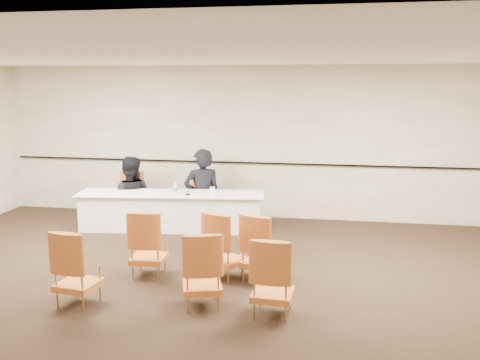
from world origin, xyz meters
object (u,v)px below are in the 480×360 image
aud_chair_front_mid (224,245)px  aud_chair_back_right (273,276)px  aud_chair_back_left (78,267)px  panel_table (171,211)px  microphone (188,188)px  water_bottle (175,187)px  panelist_second_chair (130,197)px  panelist_second (130,202)px  drinking_glass (170,191)px  aud_chair_front_left (148,243)px  panelist_main_chair (202,198)px  coffee_cup (212,191)px  aud_chair_back_mid (202,269)px  aud_chair_front_right (261,247)px  panelist_main (202,199)px

aud_chair_front_mid → aud_chair_back_right: (0.80, -1.08, 0.00)m
aud_chair_back_left → panel_table: bearing=96.4°
microphone → water_bottle: microphone is taller
panelist_second_chair → panelist_second: bearing=0.0°
drinking_glass → aud_chair_front_left: size_ratio=0.11×
panelist_main_chair → drinking_glass: panelist_main_chair is taller
aud_chair_front_left → microphone: bearing=87.7°
panel_table → drinking_glass: size_ratio=33.96×
panelist_main_chair → coffee_cup: size_ratio=6.53×
panelist_second → microphone: (1.30, -0.52, 0.42)m
aud_chair_back_left → aud_chair_back_mid: bearing=15.5°
microphone → aud_chair_front_right: aud_chair_front_right is taller
aud_chair_back_mid → aud_chair_front_mid: bearing=68.5°
panelist_second_chair → aud_chair_back_right: 4.96m
panelist_second_chair → water_bottle: bearing=-28.2°
microphone → aud_chair_back_mid: 3.34m
aud_chair_back_mid → aud_chair_back_right: 0.87m
aud_chair_back_mid → aud_chair_back_right: same height
panelist_main → aud_chair_front_mid: (1.02, -2.84, 0.02)m
panel_table → aud_chair_back_left: aud_chair_back_left is taller
panel_table → aud_chair_back_mid: (1.41, -3.26, 0.14)m
panelist_second_chair → drinking_glass: (0.95, -0.45, 0.25)m
panel_table → panelist_main_chair: size_ratio=3.57×
aud_chair_front_left → aud_chair_front_mid: 1.06m
panel_table → microphone: 0.59m
panelist_main_chair → panelist_second_chair: same height
drinking_glass → coffee_cup: size_ratio=0.69×
panelist_main_chair → panelist_main: bearing=0.0°
water_bottle → aud_chair_back_right: size_ratio=0.25×
panelist_main → panelist_main_chair: panelist_main is taller
drinking_glass → coffee_cup: 0.79m
panelist_main → microphone: 0.77m
aud_chair_back_right → drinking_glass: bearing=127.5°
microphone → aud_chair_front_left: size_ratio=0.27×
panel_table → panelist_main: size_ratio=1.73×
panelist_main_chair → panelist_second: panelist_second is taller
panelist_second → microphone: panelist_second is taller
aud_chair_front_mid → water_bottle: bearing=142.7°
panelist_main → panelist_second: bearing=-18.1°
aud_chair_back_left → aud_chair_back_right: 2.37m
panel_table → drinking_glass: 0.39m
panelist_main_chair → aud_chair_front_mid: 3.02m
panelist_second_chair → coffee_cup: (1.74, -0.46, 0.28)m
coffee_cup → panelist_second: bearing=165.4°
panel_table → microphone: bearing=-23.0°
microphone → panelist_main: bearing=96.5°
panelist_main_chair → aud_chair_back_left: same height
microphone → drinking_glass: bearing=-176.7°
aud_chair_front_mid → aud_chair_front_right: size_ratio=1.00×
aud_chair_front_left → drinking_glass: bearing=96.2°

